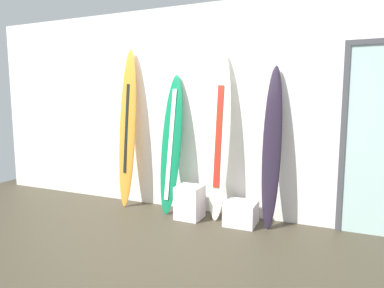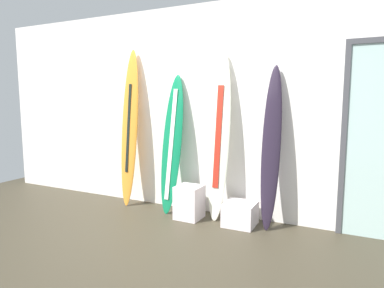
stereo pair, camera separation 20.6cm
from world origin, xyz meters
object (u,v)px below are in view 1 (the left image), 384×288
Objects in this scene: surfboard_ivory at (219,137)px; display_block_left at (241,213)px; surfboard_sunset at (128,128)px; surfboard_emerald at (171,144)px; display_block_center at (190,202)px; surfboard_charcoal at (272,148)px.

surfboard_ivory reaches higher than display_block_left.
surfboard_sunset reaches higher than surfboard_ivory.
surfboard_emerald is 0.69m from surfboard_ivory.
surfboard_ivory reaches higher than surfboard_emerald.
surfboard_sunset is at bearing 179.96° from surfboard_ivory.
display_block_center is (1.06, -0.17, -0.92)m from surfboard_sunset.
surfboard_sunset is 1.16× the size of surfboard_charcoal.
surfboard_emerald is at bearing 179.73° from surfboard_charcoal.
surfboard_ivory is 0.94m from display_block_center.
surfboard_charcoal is at bearing -1.91° from surfboard_ivory.
surfboard_charcoal is (0.68, -0.02, -0.11)m from surfboard_ivory.
display_block_left is (0.34, -0.11, -0.94)m from surfboard_ivory.
surfboard_ivory is 5.00× the size of display_block_center.
surfboard_charcoal is 1.27m from display_block_center.
display_block_center is (-0.68, -0.06, 0.07)m from display_block_left.
surfboard_emerald is 4.94× the size of display_block_left.
surfboard_ivory reaches higher than surfboard_charcoal.
surfboard_sunset is at bearing 176.21° from display_block_left.
surfboard_ivory is (1.40, -0.00, -0.06)m from surfboard_sunset.
surfboard_emerald is 1.30m from display_block_left.
display_block_left is at bearing -5.47° from surfboard_emerald.
surfboard_sunset is 1.41m from display_block_center.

